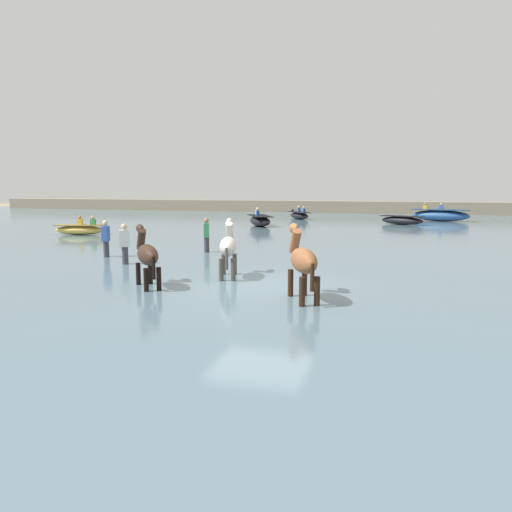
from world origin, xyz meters
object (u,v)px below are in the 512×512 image
object	(u,v)px
horse_trailing_pinto	(228,248)
horse_flank_dark_bay	(147,256)
boat_distant_east	(440,215)
person_onlooker_right	(207,238)
boat_near_port	(80,229)
boat_far_offshore	(402,220)
boat_distant_west	(260,221)
horse_lead_chestnut	(303,262)
person_spectator_far	(106,241)
boat_far_inshore	(299,215)
person_onlooker_left	(125,247)

from	to	relation	value
horse_trailing_pinto	horse_flank_dark_bay	bearing A→B (deg)	-129.75
horse_trailing_pinto	boat_distant_east	size ratio (longest dim) A/B	0.45
horse_flank_dark_bay	person_onlooker_right	xyz separation A→B (m)	(-0.99, 6.46, -0.22)
boat_near_port	boat_far_offshore	size ratio (longest dim) A/B	0.89
horse_trailing_pinto	horse_flank_dark_bay	world-z (taller)	horse_trailing_pinto
horse_trailing_pinto	boat_near_port	bearing A→B (deg)	141.39
boat_distant_west	person_onlooker_right	bearing A→B (deg)	-83.94
boat_far_offshore	person_onlooker_right	bearing A→B (deg)	-114.68
horse_lead_chestnut	boat_distant_east	distance (m)	27.69
horse_flank_dark_bay	boat_far_offshore	world-z (taller)	horse_flank_dark_bay
boat_distant_west	boat_near_port	bearing A→B (deg)	-133.60
boat_distant_west	person_spectator_far	xyz separation A→B (m)	(-1.67, -14.70, 0.21)
boat_far_inshore	person_spectator_far	distance (m)	22.20
horse_flank_dark_bay	boat_far_offshore	xyz separation A→B (m)	(6.48, 22.71, -0.50)
person_onlooker_left	boat_distant_west	bearing A→B (deg)	89.48
horse_lead_chestnut	person_onlooker_left	xyz separation A→B (m)	(-6.46, 3.34, -0.29)
boat_far_offshore	horse_lead_chestnut	bearing A→B (deg)	-96.14
boat_near_port	person_spectator_far	size ratio (longest dim) A/B	1.66
boat_far_inshore	boat_distant_west	distance (m)	7.41
horse_lead_chestnut	person_onlooker_right	size ratio (longest dim) A/B	1.20
horse_trailing_pinto	boat_distant_west	bearing A→B (deg)	102.58
person_spectator_far	boat_distant_west	bearing A→B (deg)	83.53
horse_trailing_pinto	boat_distant_east	xyz separation A→B (m)	(7.72, 25.05, -0.40)
boat_near_port	person_onlooker_right	distance (m)	10.03
person_onlooker_right	person_onlooker_left	distance (m)	3.74
person_onlooker_left	horse_lead_chestnut	bearing A→B (deg)	-27.33
horse_trailing_pinto	person_spectator_far	size ratio (longest dim) A/B	1.17
boat_distant_east	person_onlooker_right	world-z (taller)	boat_distant_east
boat_distant_west	person_onlooker_left	distance (m)	15.96
boat_distant_west	person_onlooker_right	size ratio (longest dim) A/B	2.07
boat_far_offshore	boat_distant_east	size ratio (longest dim) A/B	0.71
horse_flank_dark_bay	boat_far_inshore	distance (m)	26.32
boat_far_offshore	person_onlooker_left	distance (m)	21.63
horse_lead_chestnut	person_spectator_far	xyz separation A→B (m)	(-7.98, 4.60, -0.29)
boat_far_offshore	boat_far_inshore	bearing A→B (deg)	154.87
person_onlooker_right	horse_flank_dark_bay	bearing A→B (deg)	-81.32
horse_trailing_pinto	boat_near_port	size ratio (longest dim) A/B	0.71
horse_flank_dark_bay	person_spectator_far	size ratio (longest dim) A/B	1.13
horse_lead_chestnut	horse_trailing_pinto	distance (m)	3.28
horse_trailing_pinto	boat_far_offshore	size ratio (longest dim) A/B	0.63
boat_far_inshore	person_onlooker_right	distance (m)	19.84
horse_flank_dark_bay	boat_far_offshore	size ratio (longest dim) A/B	0.61
person_onlooker_right	person_spectator_far	distance (m)	3.71
horse_flank_dark_bay	boat_far_offshore	bearing A→B (deg)	74.07
boat_distant_west	person_onlooker_right	xyz separation A→B (m)	(1.33, -12.52, 0.21)
boat_distant_west	boat_distant_east	bearing A→B (deg)	34.35
boat_near_port	boat_distant_west	xyz separation A→B (m)	(7.63, 8.01, 0.07)
boat_distant_east	person_onlooker_right	distance (m)	22.83
horse_lead_chestnut	person_spectator_far	distance (m)	9.22
person_onlooker_right	person_onlooker_left	world-z (taller)	same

